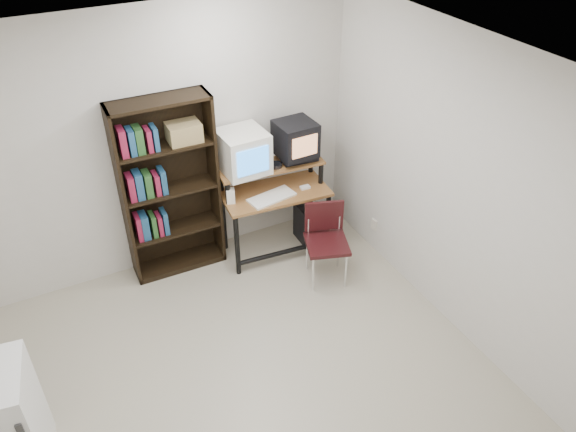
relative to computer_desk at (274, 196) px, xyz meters
name	(u,v)px	position (x,y,z in m)	size (l,w,h in m)	color
floor	(247,396)	(-1.05, -1.62, -0.68)	(4.00, 4.00, 0.01)	#B6AE97
ceiling	(227,88)	(-1.05, -1.62, 1.93)	(4.00, 4.00, 0.01)	white
back_wall	(154,147)	(-1.05, 0.38, 0.63)	(4.00, 0.01, 2.60)	beige
right_wall	(468,197)	(0.95, -1.62, 0.63)	(0.01, 4.00, 2.60)	beige
computer_desk	(274,196)	(0.00, 0.00, 0.00)	(1.11, 0.63, 0.98)	#946030
crt_monitor	(243,152)	(-0.26, 0.14, 0.50)	(0.45, 0.46, 0.41)	white
vcr	(298,156)	(0.31, 0.08, 0.34)	(0.36, 0.26, 0.08)	black
crt_tv	(295,139)	(0.27, 0.06, 0.55)	(0.38, 0.38, 0.35)	black
cd_spindle	(276,166)	(0.04, 0.03, 0.32)	(0.12, 0.12, 0.05)	#26262B
keyboard	(272,198)	(-0.09, -0.12, 0.07)	(0.47, 0.21, 0.04)	white
mousepad	(304,190)	(0.29, -0.11, 0.05)	(0.22, 0.18, 0.01)	black
mouse	(305,188)	(0.30, -0.11, 0.07)	(0.10, 0.06, 0.03)	white
desk_speaker	(231,196)	(-0.47, 0.00, 0.13)	(0.08, 0.07, 0.17)	white
pc_tower	(311,227)	(0.38, -0.09, -0.46)	(0.20, 0.45, 0.42)	black
school_chair	(326,235)	(0.26, -0.61, -0.18)	(0.51, 0.51, 0.80)	black
bookshelf	(168,186)	(-1.01, 0.24, 0.27)	(0.92, 0.32, 1.83)	black
wall_outlet	(374,225)	(0.94, -0.47, -0.37)	(0.02, 0.08, 0.12)	beige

